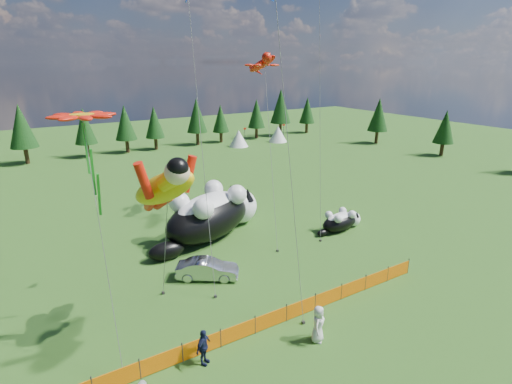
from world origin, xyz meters
TOP-DOWN VIEW (x-y plane):
  - ground at (0.00, 0.00)m, footprint 160.00×160.00m
  - safety_fence at (0.00, -3.00)m, footprint 22.06×0.06m
  - tree_line at (0.00, 45.00)m, footprint 90.00×4.00m
  - festival_tents at (11.00, 40.00)m, footprint 50.00×3.20m
  - cat_large at (2.56, 9.39)m, footprint 10.89×7.06m
  - cat_small at (12.26, 4.81)m, footprint 4.82×1.98m
  - car at (-0.72, 3.43)m, footprint 4.15×3.38m
  - spectator_c at (-4.18, -3.60)m, footprint 1.20×1.05m
  - spectator_e at (1.43, -5.12)m, footprint 1.15×1.09m
  - superhero_kite at (-4.47, -0.44)m, footprint 5.70×6.58m
  - gecko_kite at (8.89, 12.05)m, footprint 5.09×10.63m
  - flower_kite at (-7.33, 1.56)m, footprint 3.81×6.20m
  - diamond_kite_a at (-0.25, 5.50)m, footprint 1.44×5.25m
  - diamond_kite_b at (12.22, 8.88)m, footprint 3.48×5.91m
  - diamond_kite_c at (1.87, -0.34)m, footprint 0.90×3.98m

SIDE VIEW (x-z plane):
  - ground at x=0.00m, z-range 0.00..0.00m
  - safety_fence at x=0.00m, z-range -0.05..1.05m
  - car at x=-0.72m, z-range 0.00..1.33m
  - cat_small at x=12.26m, z-range -0.04..1.70m
  - spectator_c at x=-4.18m, z-range 0.00..1.83m
  - spectator_e at x=1.43m, z-range 0.00..1.97m
  - festival_tents at x=11.00m, z-range 0.00..2.80m
  - cat_large at x=2.56m, z-range -0.10..4.03m
  - tree_line at x=0.00m, z-range 0.00..8.00m
  - superhero_kite at x=-4.47m, z-range 2.75..13.00m
  - flower_kite at x=-7.33m, z-range 5.12..16.97m
  - gecko_kite at x=8.89m, z-range 5.48..21.24m
  - diamond_kite_c at x=1.87m, z-range 7.15..24.67m
  - diamond_kite_a at x=-0.25m, z-range 7.12..25.18m
  - diamond_kite_b at x=12.22m, z-range 7.77..28.26m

